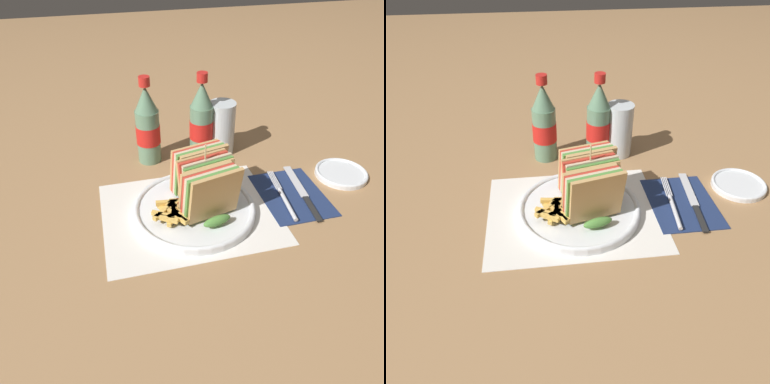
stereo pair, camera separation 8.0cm
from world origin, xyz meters
TOP-DOWN VIEW (x-y plane):
  - ground_plane at (0.00, 0.00)m, footprint 4.00×4.00m
  - placemat at (-0.04, 0.02)m, footprint 0.37×0.29m
  - plate_main at (-0.03, 0.02)m, footprint 0.26×0.26m
  - club_sandwich at (-0.01, 0.02)m, footprint 0.12×0.18m
  - fries_pile at (-0.08, -0.01)m, footprint 0.10×0.08m
  - ketchup_blob at (-0.07, 0.02)m, footprint 0.05×0.04m
  - napkin at (0.20, 0.02)m, footprint 0.14×0.19m
  - fork at (0.18, 0.00)m, footprint 0.03×0.18m
  - knife at (0.23, 0.02)m, footprint 0.04×0.21m
  - coke_bottle_near at (-0.09, 0.25)m, footprint 0.06×0.06m
  - coke_bottle_far at (0.05, 0.24)m, footprint 0.06×0.06m
  - glass_near at (0.10, 0.25)m, footprint 0.07×0.07m
  - side_saucer at (0.36, 0.06)m, footprint 0.13×0.13m

SIDE VIEW (x-z plane):
  - ground_plane at x=0.00m, z-range 0.00..0.00m
  - placemat at x=-0.04m, z-range 0.00..0.00m
  - napkin at x=0.20m, z-range 0.00..0.00m
  - knife at x=0.23m, z-range 0.00..0.01m
  - side_saucer at x=0.36m, z-range 0.00..0.01m
  - fork at x=0.18m, z-range 0.00..0.01m
  - plate_main at x=-0.03m, z-range 0.00..0.02m
  - ketchup_blob at x=-0.07m, z-range 0.02..0.04m
  - fries_pile at x=-0.08m, z-range 0.02..0.04m
  - glass_near at x=0.10m, z-range -0.01..0.13m
  - club_sandwich at x=-0.01m, z-range 0.00..0.15m
  - coke_bottle_near at x=-0.09m, z-range -0.02..0.21m
  - coke_bottle_far at x=0.05m, z-range -0.02..0.21m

